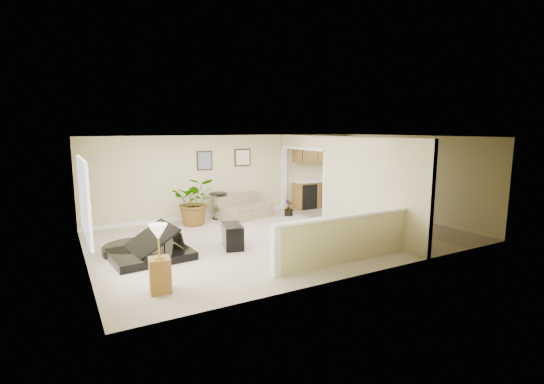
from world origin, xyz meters
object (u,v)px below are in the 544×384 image
piano (146,228)px  loveseat (244,206)px  accent_table (218,202)px  palm_plant (195,201)px  piano_bench (233,236)px  lamp_stand (160,264)px  small_plant (289,209)px

piano → loveseat: 4.17m
accent_table → loveseat: bearing=-15.7°
accent_table → piano: bearing=-135.7°
accent_table → palm_plant: bearing=-156.3°
piano_bench → lamp_stand: bearing=-140.2°
piano_bench → small_plant: 3.63m
piano_bench → palm_plant: size_ratio=0.53×
piano → small_plant: (4.73, 1.92, -0.41)m
accent_table → lamp_stand: lamp_stand is taller
accent_table → small_plant: accent_table is taller
piano → small_plant: piano is taller
accent_table → small_plant: (2.07, -0.67, -0.29)m
piano → palm_plant: 2.87m
lamp_stand → palm_plant: bearing=64.6°
loveseat → lamp_stand: (-3.61, -4.39, 0.14)m
small_plant → accent_table: bearing=162.1°
piano → small_plant: size_ratio=4.04×
piano_bench → lamp_stand: size_ratio=0.69×
palm_plant → piano_bench: bearing=-89.0°
piano_bench → loveseat: bearing=59.9°
loveseat → palm_plant: 1.63m
piano → lamp_stand: 2.02m
small_plant → lamp_stand: 6.31m
piano_bench → accent_table: accent_table is taller
palm_plant → loveseat: bearing=5.6°
accent_table → small_plant: size_ratio=1.58×
accent_table → piano_bench: bearing=-105.4°
accent_table → palm_plant: size_ratio=0.52×
loveseat → lamp_stand: lamp_stand is taller
accent_table → palm_plant: palm_plant is taller
loveseat → palm_plant: (-1.59, -0.16, 0.31)m
palm_plant → lamp_stand: bearing=-115.4°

